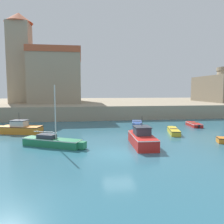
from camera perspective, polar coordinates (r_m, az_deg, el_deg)
ground_plane at (r=17.57m, az=1.79°, el=-10.78°), size 200.00×200.00×0.00m
quay_seawall at (r=55.53m, az=-5.05°, el=1.72°), size 120.00×40.00×2.37m
dinghy_red_2 at (r=32.55m, az=20.56°, el=-3.03°), size 1.62×3.91×0.55m
motorboat_red_3 at (r=20.09m, az=7.81°, el=-6.81°), size 2.05×5.62×2.65m
motorboat_orange_4 at (r=27.61m, az=-22.96°, el=-3.97°), size 5.59×2.95×2.44m
sailboat_green_6 at (r=20.27m, az=-15.25°, el=-7.44°), size 5.78×3.57×5.46m
dinghy_yellow_7 at (r=26.38m, az=15.76°, el=-4.75°), size 1.96×4.26×0.64m
dinghy_blue_8 at (r=31.26m, az=6.53°, el=-2.95°), size 2.02×3.98×0.66m
church at (r=50.26m, az=-15.57°, el=9.66°), size 15.18×14.95×18.24m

